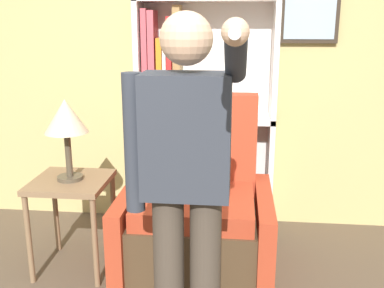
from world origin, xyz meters
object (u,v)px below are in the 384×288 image
at_px(side_table, 71,194).
at_px(armchair, 197,219).
at_px(person_standing, 186,176).
at_px(table_lamp, 66,120).
at_px(bookcase, 188,125).

bearing_deg(side_table, armchair, 3.84).
bearing_deg(side_table, person_standing, -41.87).
bearing_deg(person_standing, table_lamp, 138.13).
relative_size(bookcase, armchair, 1.56).
bearing_deg(side_table, bookcase, 47.35).
xyz_separation_m(person_standing, side_table, (-0.86, 0.77, -0.43)).
bearing_deg(armchair, person_standing, -88.12).
relative_size(side_table, table_lamp, 1.20).
distance_m(bookcase, armchair, 0.86).
bearing_deg(bookcase, armchair, -78.90).
bearing_deg(person_standing, side_table, 138.13).
height_order(armchair, table_lamp, table_lamp).
distance_m(armchair, person_standing, 1.02).
relative_size(armchair, table_lamp, 2.20).
xyz_separation_m(armchair, person_standing, (0.03, -0.83, 0.59)).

